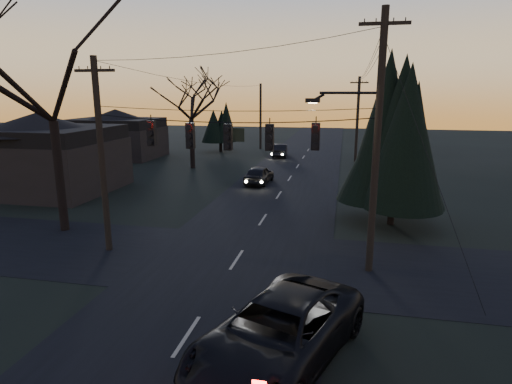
% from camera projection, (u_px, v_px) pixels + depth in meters
% --- Properties ---
extents(main_road, '(8.00, 120.00, 0.02)m').
position_uv_depth(main_road, '(274.00, 202.00, 27.88)').
color(main_road, black).
rests_on(main_road, ground).
extents(cross_road, '(60.00, 7.00, 0.02)m').
position_uv_depth(cross_road, '(237.00, 260.00, 18.34)').
color(cross_road, black).
rests_on(cross_road, ground).
extents(utility_pole_right, '(5.00, 0.30, 10.00)m').
position_uv_depth(utility_pole_right, '(369.00, 270.00, 17.26)').
color(utility_pole_right, black).
rests_on(utility_pole_right, ground).
extents(utility_pole_left, '(1.80, 0.30, 8.50)m').
position_uv_depth(utility_pole_left, '(109.00, 250.00, 19.53)').
color(utility_pole_left, black).
rests_on(utility_pole_left, ground).
extents(utility_pole_far_r, '(1.80, 0.30, 8.50)m').
position_uv_depth(utility_pole_far_r, '(355.00, 162.00, 43.96)').
color(utility_pole_far_r, black).
rests_on(utility_pole_far_r, ground).
extents(utility_pole_far_l, '(0.30, 0.30, 8.00)m').
position_uv_depth(utility_pole_far_l, '(260.00, 149.00, 53.84)').
color(utility_pole_far_l, black).
rests_on(utility_pole_far_l, ground).
extents(span_signal_assembly, '(11.50, 0.44, 1.50)m').
position_uv_depth(span_signal_assembly, '(229.00, 136.00, 17.17)').
color(span_signal_assembly, black).
rests_on(span_signal_assembly, ground).
extents(bare_tree_left, '(11.12, 11.12, 11.27)m').
position_uv_depth(bare_tree_left, '(48.00, 74.00, 20.53)').
color(bare_tree_left, black).
rests_on(bare_tree_left, ground).
extents(evergreen_right, '(4.62, 4.62, 8.43)m').
position_uv_depth(evergreen_right, '(397.00, 136.00, 22.18)').
color(evergreen_right, black).
rests_on(evergreen_right, ground).
extents(bare_tree_dist, '(7.61, 7.61, 9.09)m').
position_uv_depth(bare_tree_dist, '(191.00, 99.00, 38.96)').
color(bare_tree_dist, black).
rests_on(bare_tree_dist, ground).
extents(evergreen_dist, '(3.19, 3.19, 5.48)m').
position_uv_depth(evergreen_dist, '(220.00, 124.00, 50.61)').
color(evergreen_dist, black).
rests_on(evergreen_dist, ground).
extents(house_left_near, '(10.00, 8.00, 5.60)m').
position_uv_depth(house_left_near, '(40.00, 152.00, 30.58)').
color(house_left_near, black).
rests_on(house_left_near, ground).
extents(house_left_far, '(9.00, 7.00, 5.20)m').
position_uv_depth(house_left_far, '(117.00, 133.00, 46.47)').
color(house_left_far, black).
rests_on(house_left_far, ground).
extents(suv_near, '(4.86, 6.81, 1.72)m').
position_uv_depth(suv_near, '(279.00, 332.00, 11.26)').
color(suv_near, black).
rests_on(suv_near, ground).
extents(sedan_oncoming_a, '(1.94, 4.25, 1.41)m').
position_uv_depth(sedan_oncoming_a, '(259.00, 175.00, 33.35)').
color(sedan_oncoming_a, black).
rests_on(sedan_oncoming_a, ground).
extents(sedan_oncoming_b, '(1.84, 4.34, 1.39)m').
position_uv_depth(sedan_oncoming_b, '(280.00, 150.00, 47.24)').
color(sedan_oncoming_b, black).
rests_on(sedan_oncoming_b, ground).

